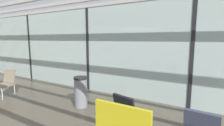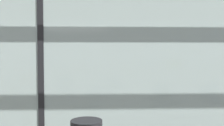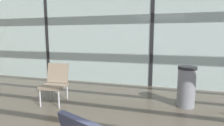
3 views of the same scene
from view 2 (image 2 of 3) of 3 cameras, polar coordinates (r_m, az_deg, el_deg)
The scene contains 3 objects.
glass_curtain_wall at distance 4.61m, azimuth -15.21°, elevation 0.37°, with size 14.00×0.08×3.01m, color #A3B7B2.
window_mullion_1 at distance 4.61m, azimuth -15.21°, elevation 0.37°, with size 0.10×0.12×3.01m, color black.
parked_airplane at distance 8.84m, azimuth -18.23°, elevation 4.33°, with size 11.68×3.94×3.94m.
Camera 2 is at (1.02, 0.71, 1.67)m, focal length 41.73 mm.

